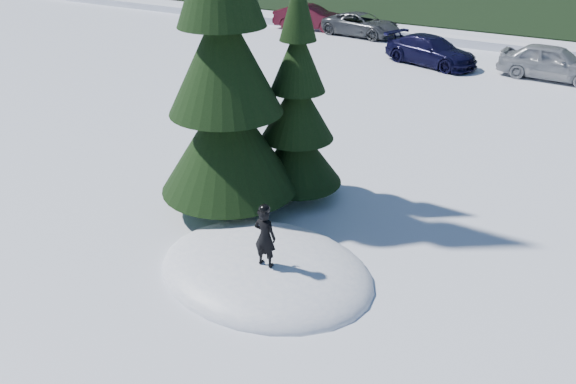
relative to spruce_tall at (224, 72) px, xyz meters
The scene contains 10 objects.
ground 4.37m from the spruce_tall, 39.29° to the right, with size 200.00×200.00×0.00m, color white.
snow_mound 4.37m from the spruce_tall, 39.29° to the right, with size 4.48×3.52×0.96m, color white.
spruce_tall is the anchor object (origin of this frame).
spruce_short 2.11m from the spruce_tall, 54.46° to the left, with size 2.20×2.20×5.37m.
child_skier 3.96m from the spruce_tall, 41.21° to the right, with size 0.44×0.29×1.20m, color black.
car_0 22.72m from the spruce_tall, 129.75° to the left, with size 1.57×3.90×1.33m, color black.
car_1 22.60m from the spruce_tall, 115.14° to the left, with size 1.48×4.25×1.40m, color #400B16.
car_2 21.27m from the spruce_tall, 106.82° to the left, with size 2.07×4.49×1.25m, color #43464A.
car_3 16.15m from the spruce_tall, 92.20° to the left, with size 1.81×4.45×1.29m, color black.
car_4 17.03m from the spruce_tall, 74.51° to the left, with size 1.70×4.24×1.44m, color #909398.
Camera 1 is at (5.27, -7.59, 6.47)m, focal length 35.00 mm.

